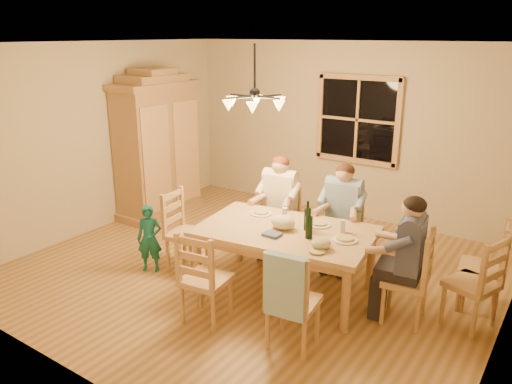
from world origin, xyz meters
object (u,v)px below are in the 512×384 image
Objects in this scene: chair_near_right at (293,316)px; adult_plaid_man at (343,203)px; chair_near_left at (206,293)px; wine_bottle_b at (309,223)px; chair_end_left at (187,246)px; chair_spare_front at (470,298)px; adult_slate_man at (409,244)px; chandelier at (255,101)px; chair_spare_back at (479,281)px; adult_woman at (280,194)px; armoire at (158,150)px; chair_end_right at (404,293)px; dining_table at (285,237)px; child at (150,239)px; chair_far_left at (279,233)px; chair_far_right at (341,244)px; wine_bottle_a at (308,216)px.

adult_plaid_man is at bearing 93.37° from chair_near_right.
wine_bottle_b is at bearing 44.56° from chair_near_left.
chair_end_left is 1.00× the size of chair_spare_front.
adult_slate_man is (0.72, 1.00, 0.54)m from chair_near_right.
chandelier is at bearing 113.89° from chair_spare_front.
chair_spare_back is (2.22, 1.81, 0.00)m from chair_near_left.
adult_woman is at bearing 136.74° from chair_end_left.
armoire reaches higher than adult_slate_man.
chair_end_right is at bearing 153.43° from adult_woman.
dining_table is 2.05× the size of chair_end_left.
chair_end_left is 0.47m from child.
chandelier is at bearing 97.27° from chair_spare_back.
chair_near_right is 1.00× the size of chair_spare_back.
chair_far_left is at bearing 90.49° from chandelier.
chair_spare_back is (0.00, 0.42, 0.00)m from chair_spare_front.
chair_end_right is 3.01m from child.
chair_spare_back is at bearing 100.55° from chair_end_left.
chandelier is 0.38× the size of dining_table.
adult_woman is (-1.17, 1.65, 0.54)m from chair_near_right.
chandelier reaches higher than armoire.
chair_near_left and chair_spare_front have the same top height.
chair_end_right is at bearing -12.02° from armoire.
chair_far_right is 1.00× the size of chair_spare_front.
chair_end_left is at bearing -36.57° from armoire.
chandelier is 0.88× the size of adult_slate_man.
wine_bottle_b is at bearing 127.89° from adult_woman.
chair_near_left reaches higher than dining_table.
chair_end_left is 2.68m from adult_slate_man.
wine_bottle_b is (0.33, -0.08, 0.26)m from dining_table.
adult_woman reaches higher than chair_near_left.
adult_slate_man is 0.88× the size of chair_spare_back.
chair_end_right is at bearing -7.55° from adult_slate_man.
wine_bottle_a is 1.81m from chair_spare_front.
adult_plaid_man is at bearing 46.64° from chair_end_right.
chair_end_left is at bearing 9.65° from child.
chair_end_right is 1.00× the size of chair_spare_back.
adult_woman is 2.51m from chair_spare_back.
chair_end_right reaches higher than child.
child is (-1.64, -0.47, -0.24)m from dining_table.
dining_table is 1.03m from chair_far_right.
chair_end_left is at bearing 133.26° from chair_near_left.
chandelier is 0.78× the size of chair_near_left.
adult_plaid_man is 1.04× the size of child.
chair_far_left is at bearing 0.00° from adult_plaid_man.
chair_end_left is 1.00× the size of chair_end_right.
chair_near_left is 1.23m from chair_end_left.
chair_near_left is at bearing 116.57° from chair_end_right.
chair_far_right is (0.83, 0.68, -1.77)m from chandelier.
chair_far_right reaches higher than child.
adult_woman is (-0.59, 0.82, 0.18)m from dining_table.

